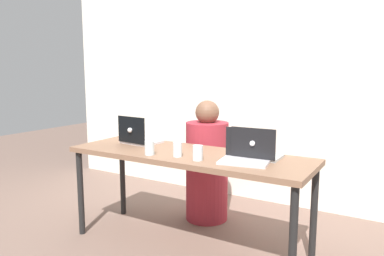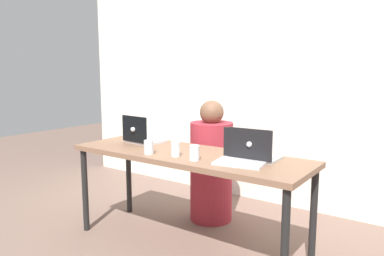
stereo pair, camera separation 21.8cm
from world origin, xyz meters
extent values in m
plane|color=#725A4F|center=(0.00, 0.00, 0.00)|extent=(12.00, 12.00, 0.00)
cube|color=white|center=(0.00, 1.35, 1.31)|extent=(4.88, 0.10, 2.62)
cube|color=brown|center=(0.00, 0.00, 0.73)|extent=(1.88, 0.62, 0.04)
cylinder|color=black|center=(-0.89, -0.26, 0.36)|extent=(0.05, 0.05, 0.71)
cylinder|color=black|center=(0.89, -0.26, 0.36)|extent=(0.05, 0.05, 0.71)
cylinder|color=black|center=(-0.89, 0.26, 0.36)|extent=(0.05, 0.05, 0.71)
cylinder|color=black|center=(0.89, 0.26, 0.36)|extent=(0.05, 0.05, 0.71)
cylinder|color=#9D2834|center=(-0.14, 0.57, 0.45)|extent=(0.42, 0.42, 0.90)
sphere|color=brown|center=(-0.14, 0.57, 0.99)|extent=(0.21, 0.21, 0.21)
cube|color=#B0B7B9|center=(0.51, 0.13, 0.76)|extent=(0.32, 0.24, 0.02)
cube|color=black|center=(0.52, 0.01, 0.87)|extent=(0.32, 0.02, 0.21)
sphere|color=white|center=(0.52, 0.00, 0.87)|extent=(0.04, 0.04, 0.04)
cube|color=silver|center=(0.49, -0.08, 0.76)|extent=(0.36, 0.27, 0.02)
cube|color=black|center=(0.47, 0.03, 0.87)|extent=(0.32, 0.06, 0.20)
sphere|color=white|center=(0.47, 0.05, 0.87)|extent=(0.04, 0.04, 0.04)
cube|color=silver|center=(-0.54, 0.13, 0.76)|extent=(0.32, 0.27, 0.02)
cube|color=black|center=(-0.55, 0.01, 0.88)|extent=(0.30, 0.04, 0.22)
sphere|color=white|center=(-0.55, -0.01, 0.88)|extent=(0.04, 0.04, 0.04)
cylinder|color=silver|center=(-0.20, -0.21, 0.80)|extent=(0.07, 0.07, 0.10)
cylinder|color=silver|center=(-0.20, -0.21, 0.78)|extent=(0.06, 0.06, 0.06)
cylinder|color=white|center=(0.19, -0.17, 0.80)|extent=(0.07, 0.07, 0.10)
cylinder|color=silver|center=(0.19, -0.17, 0.78)|extent=(0.06, 0.06, 0.06)
cylinder|color=white|center=(0.01, -0.15, 0.80)|extent=(0.06, 0.06, 0.10)
cylinder|color=silver|center=(0.01, -0.15, 0.78)|extent=(0.06, 0.06, 0.06)
camera|label=1|loc=(1.45, -2.35, 1.36)|focal=35.00mm
camera|label=2|loc=(1.63, -2.23, 1.36)|focal=35.00mm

